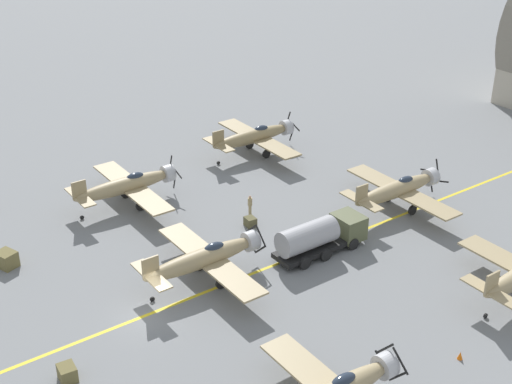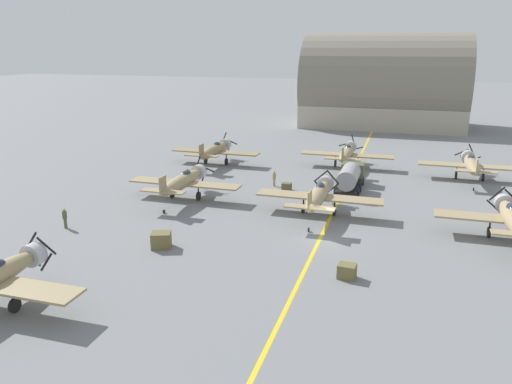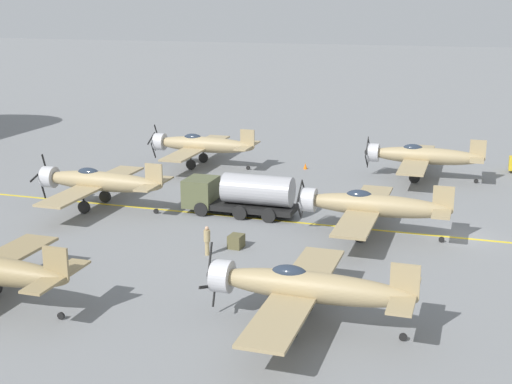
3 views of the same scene
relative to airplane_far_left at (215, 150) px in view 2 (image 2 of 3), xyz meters
name	(u,v)px [view 2 (image 2 of 3)]	position (x,y,z in m)	size (l,w,h in m)	color
ground_plane	(321,237)	(18.27, -22.03, -2.01)	(400.00, 400.00, 0.00)	slate
taxiway_stripe	(321,237)	(18.27, -22.03, -2.01)	(0.30, 160.00, 0.01)	yellow
airplane_far_left	(215,150)	(0.00, 0.00, 0.00)	(12.00, 9.98, 3.70)	#917D54
airplane_mid_center	(319,195)	(17.04, -16.58, 0.00)	(12.00, 9.98, 3.65)	tan
airplane_mid_right	(512,218)	(33.31, -18.34, 0.00)	(12.00, 9.98, 3.65)	tan
airplane_mid_left	(183,181)	(2.73, -15.81, 0.00)	(12.00, 9.98, 3.73)	#9E8A61
airplane_far_right	(471,164)	(32.12, 1.25, 0.00)	(12.00, 9.98, 3.65)	tan
airplane_far_center	(347,153)	(17.24, 3.24, 0.00)	(12.00, 9.98, 3.74)	tan
fuel_tanker	(350,177)	(18.87, -7.06, -0.50)	(2.67, 8.00, 2.98)	black
ground_crew_walking	(65,217)	(-3.74, -26.53, -1.02)	(0.40, 0.40, 1.83)	#515638
ground_crew_inspecting	(274,178)	(10.40, -7.95, -1.03)	(0.39, 0.39, 1.80)	tan
supply_crate_by_tanker	(347,271)	(21.31, -29.22, -1.51)	(1.22, 1.01, 1.01)	brown
supply_crate_mid_lane	(287,187)	(12.17, -9.16, -1.60)	(0.98, 0.82, 0.82)	brown
supply_crate_outboard	(161,240)	(6.45, -28.09, -1.37)	(1.53, 1.27, 1.27)	brown
traffic_cone	(498,202)	(33.97, -8.14, -1.74)	(0.36, 0.36, 0.55)	orange
hangar	(384,90)	(19.45, 41.69, 5.09)	(30.74, 19.18, 19.18)	#B2A893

